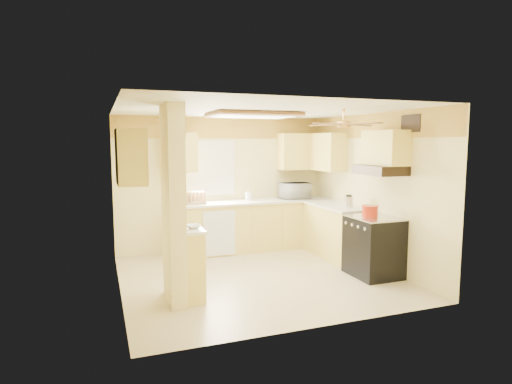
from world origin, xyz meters
name	(u,v)px	position (x,y,z in m)	size (l,w,h in m)	color
floor	(258,277)	(0.00, 0.00, 0.00)	(4.00, 4.00, 0.00)	#CBB88D
ceiling	(258,110)	(0.00, 0.00, 2.50)	(4.00, 4.00, 0.00)	white
wall_back	(223,184)	(0.00, 1.90, 1.25)	(4.00, 4.00, 0.00)	#E9D98E
wall_front	(321,216)	(0.00, -1.90, 1.25)	(4.00, 4.00, 0.00)	#E9D98E
wall_left	(117,202)	(-2.00, 0.00, 1.25)	(3.80, 3.80, 0.00)	#E9D98E
wall_right	(372,190)	(2.00, 0.00, 1.25)	(3.80, 3.80, 0.00)	#E9D98E
wallpaper_border	(223,128)	(0.00, 1.88, 2.30)	(4.00, 0.02, 0.40)	#FFD34B
partition_column	(173,205)	(-1.35, -0.55, 1.25)	(0.20, 0.70, 2.50)	#E9D98E
partition_ledge	(192,265)	(-1.13, -0.55, 0.45)	(0.25, 0.55, 0.90)	#FFE86A
ledge_top	(191,229)	(-1.13, -0.55, 0.92)	(0.28, 0.58, 0.04)	white
lower_cabinets_back	(253,226)	(0.50, 1.60, 0.45)	(3.00, 0.60, 0.90)	#FFE86A
lower_cabinets_right	(336,232)	(1.70, 0.60, 0.45)	(0.60, 1.40, 0.90)	#FFE86A
countertop_back	(253,202)	(0.50, 1.59, 0.92)	(3.04, 0.64, 0.04)	white
countertop_right	(336,206)	(1.69, 0.60, 0.92)	(0.64, 1.44, 0.04)	white
dishwasher_panel	(220,233)	(-0.25, 1.29, 0.43)	(0.58, 0.02, 0.80)	white
window	(210,168)	(-0.25, 1.89, 1.55)	(0.92, 0.02, 1.02)	white
upper_cab_back_left	(180,153)	(-0.85, 1.72, 1.85)	(0.60, 0.35, 0.70)	#FFE86A
upper_cab_back_right	(301,152)	(1.55, 1.72, 1.85)	(0.90, 0.35, 0.70)	#FFE86A
upper_cab_right	(325,152)	(1.82, 1.25, 1.85)	(0.35, 1.00, 0.70)	#FFE86A
upper_cab_left_wall	(131,157)	(-1.82, -0.25, 1.85)	(0.35, 0.75, 0.70)	#FFE86A
upper_cab_over_stove	(385,148)	(1.82, -0.55, 1.95)	(0.35, 0.76, 0.52)	#FFE86A
stove	(374,246)	(1.67, -0.55, 0.46)	(0.68, 0.77, 0.92)	black
range_hood	(380,170)	(1.74, -0.55, 1.62)	(0.50, 0.76, 0.14)	black
poster_menu	(181,157)	(-1.24, -0.55, 1.85)	(0.02, 0.42, 0.57)	black
poster_nashville	(182,208)	(-1.24, -0.55, 1.20)	(0.02, 0.42, 0.57)	black
ceiling_light_panel	(253,115)	(0.10, 0.50, 2.46)	(1.35, 0.95, 0.06)	brown
ceiling_fan	(344,124)	(1.00, -0.70, 2.29)	(1.15, 1.15, 0.26)	gold
vent_grate	(411,123)	(1.98, -0.90, 2.30)	(0.02, 0.40, 0.25)	black
microwave	(295,191)	(1.36, 1.61, 1.09)	(0.55, 0.38, 0.31)	white
bowl	(193,227)	(-1.11, -0.58, 0.96)	(0.18, 0.18, 0.05)	white
dutch_oven	(370,211)	(1.62, -0.50, 1.00)	(0.25, 0.25, 0.17)	#B8250C
kettle	(349,202)	(1.69, 0.20, 1.04)	(0.15, 0.15, 0.22)	silver
dish_rack	(194,199)	(-0.63, 1.59, 1.02)	(0.39, 0.29, 0.22)	tan
utensil_crock	(249,196)	(0.43, 1.67, 1.02)	(0.12, 0.12, 0.25)	white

